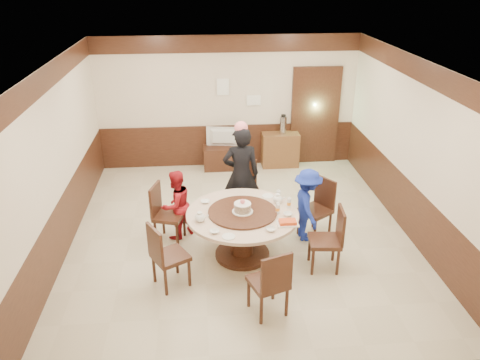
{
  "coord_description": "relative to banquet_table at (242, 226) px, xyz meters",
  "views": [
    {
      "loc": [
        -0.62,
        -6.69,
        4.09
      ],
      "look_at": [
        -0.03,
        -0.27,
        1.1
      ],
      "focal_mm": 35.0,
      "sensor_mm": 36.0,
      "label": 1
    }
  ],
  "objects": [
    {
      "name": "chair_4",
      "position": [
        0.21,
        -1.31,
        -0.23
      ],
      "size": [
        0.56,
        0.57,
        0.97
      ],
      "rotation": [
        0.0,
        0.0,
        6.62
      ],
      "color": "#3A1D12",
      "rests_on": "ground"
    },
    {
      "name": "saucer_far",
      "position": [
        0.45,
        0.5,
        0.22
      ],
      "size": [
        0.18,
        0.18,
        0.01
      ],
      "primitive_type": "cylinder",
      "color": "white",
      "rests_on": "banquet_table"
    },
    {
      "name": "saucer_near",
      "position": [
        -0.25,
        -0.65,
        0.22
      ],
      "size": [
        0.18,
        0.18,
        0.01
      ],
      "primitive_type": "cylinder",
      "color": "white",
      "rests_on": "banquet_table"
    },
    {
      "name": "chair_2",
      "position": [
        -1.14,
        0.55,
        -0.23
      ],
      "size": [
        0.56,
        0.55,
        0.97
      ],
      "rotation": [
        0.0,
        0.0,
        4.42
      ],
      "color": "#3A1D12",
      "rests_on": "ground"
    },
    {
      "name": "person_standing",
      "position": [
        0.09,
        1.15,
        0.32
      ],
      "size": [
        0.62,
        0.41,
        1.7
      ],
      "primitive_type": "imported",
      "rotation": [
        0.0,
        0.0,
        3.14
      ],
      "color": "black",
      "rests_on": "ground"
    },
    {
      "name": "notice_left",
      "position": [
        -0.07,
        3.63,
        1.22
      ],
      "size": [
        0.25,
        0.0,
        0.35
      ],
      "primitive_type": "cube",
      "color": "white",
      "rests_on": "room"
    },
    {
      "name": "chair_5",
      "position": [
        1.18,
        -0.41,
        -0.23
      ],
      "size": [
        0.49,
        0.48,
        0.97
      ],
      "rotation": [
        0.0,
        0.0,
        7.76
      ],
      "color": "#3A1D12",
      "rests_on": "ground"
    },
    {
      "name": "teapot_right",
      "position": [
        0.57,
        0.27,
        0.28
      ],
      "size": [
        0.17,
        0.15,
        0.13
      ],
      "primitive_type": "ellipsoid",
      "color": "white",
      "rests_on": "banquet_table"
    },
    {
      "name": "bowl_3",
      "position": [
        0.65,
        -0.14,
        0.24
      ],
      "size": [
        0.13,
        0.13,
        0.04
      ],
      "primitive_type": "imported",
      "color": "white",
      "rests_on": "banquet_table"
    },
    {
      "name": "side_cabinet",
      "position": [
        1.16,
        3.45,
        -0.16
      ],
      "size": [
        0.8,
        0.4,
        0.75
      ],
      "primitive_type": "cube",
      "color": "brown",
      "rests_on": "ground"
    },
    {
      "name": "thermos",
      "position": [
        1.21,
        3.45,
        0.41
      ],
      "size": [
        0.15,
        0.15,
        0.38
      ],
      "primitive_type": "cylinder",
      "color": "silver",
      "rests_on": "side_cabinet"
    },
    {
      "name": "chair_1",
      "position": [
        0.21,
        1.3,
        -0.23
      ],
      "size": [
        0.48,
        0.49,
        0.97
      ],
      "rotation": [
        0.0,
        0.0,
        3.25
      ],
      "color": "#3A1D12",
      "rests_on": "ground"
    },
    {
      "name": "bottle_2",
      "position": [
        0.59,
        0.36,
        0.3
      ],
      "size": [
        0.06,
        0.06,
        0.16
      ],
      "primitive_type": "cylinder",
      "color": "white",
      "rests_on": "banquet_table"
    },
    {
      "name": "birthday_cake",
      "position": [
        -0.0,
        -0.02,
        0.32
      ],
      "size": [
        0.31,
        0.31,
        0.21
      ],
      "color": "white",
      "rests_on": "banquet_table"
    },
    {
      "name": "person_blue",
      "position": [
        1.07,
        0.42,
        0.07
      ],
      "size": [
        0.49,
        0.8,
        1.21
      ],
      "primitive_type": "imported",
      "rotation": [
        0.0,
        0.0,
        1.62
      ],
      "color": "#182C9E",
      "rests_on": "ground"
    },
    {
      "name": "person_red",
      "position": [
        -1.0,
        0.67,
        0.05
      ],
      "size": [
        0.71,
        0.7,
        1.16
      ],
      "primitive_type": "imported",
      "rotation": [
        0.0,
        0.0,
        3.86
      ],
      "color": "#A9161F",
      "rests_on": "ground"
    },
    {
      "name": "bowl_1",
      "position": [
        0.34,
        -0.54,
        0.24
      ],
      "size": [
        0.14,
        0.14,
        0.04
      ],
      "primitive_type": "imported",
      "color": "white",
      "rests_on": "banquet_table"
    },
    {
      "name": "bottle_0",
      "position": [
        0.51,
        -0.06,
        0.3
      ],
      "size": [
        0.06,
        0.06,
        0.16
      ],
      "primitive_type": "cylinder",
      "color": "white",
      "rests_on": "banquet_table"
    },
    {
      "name": "chair_0",
      "position": [
        1.25,
        0.51,
        -0.23
      ],
      "size": [
        0.61,
        0.61,
        0.97
      ],
      "rotation": [
        0.0,
        0.0,
        2.17
      ],
      "color": "#3A1D12",
      "rests_on": "ground"
    },
    {
      "name": "chair_3",
      "position": [
        -1.07,
        -0.61,
        -0.23
      ],
      "size": [
        0.6,
        0.6,
        0.97
      ],
      "rotation": [
        0.0,
        0.0,
        5.23
      ],
      "color": "#3A1D12",
      "rests_on": "ground"
    },
    {
      "name": "bowl_0",
      "position": [
        -0.54,
        0.38,
        0.23
      ],
      "size": [
        0.14,
        0.14,
        0.03
      ],
      "primitive_type": "imported",
      "color": "white",
      "rests_on": "banquet_table"
    },
    {
      "name": "tv_stand",
      "position": [
        -0.09,
        3.42,
        -0.28
      ],
      "size": [
        0.85,
        0.45,
        0.5
      ],
      "primitive_type": "cube",
      "color": "#3A1D12",
      "rests_on": "ground"
    },
    {
      "name": "banquet_table",
      "position": [
        0.0,
        0.0,
        0.0
      ],
      "size": [
        1.66,
        1.66,
        0.78
      ],
      "color": "#3A1D12",
      "rests_on": "ground"
    },
    {
      "name": "bottle_1",
      "position": [
        0.71,
        0.1,
        0.3
      ],
      "size": [
        0.06,
        0.06,
        0.16
      ],
      "primitive_type": "cylinder",
      "color": "white",
      "rests_on": "banquet_table"
    },
    {
      "name": "bowl_2",
      "position": [
        -0.43,
        -0.52,
        0.23
      ],
      "size": [
        0.13,
        0.13,
        0.03
      ],
      "primitive_type": "imported",
      "color": "white",
      "rests_on": "banquet_table"
    },
    {
      "name": "notice_right",
      "position": [
        0.58,
        3.63,
        0.92
      ],
      "size": [
        0.3,
        0.0,
        0.22
      ],
      "primitive_type": "cube",
      "color": "white",
      "rests_on": "room"
    },
    {
      "name": "television",
      "position": [
        -0.09,
        3.42,
        0.18
      ],
      "size": [
        0.74,
        0.21,
        0.42
      ],
      "primitive_type": "imported",
      "rotation": [
        0.0,
        0.0,
        2.98
      ],
      "color": "gray",
      "rests_on": "tv_stand"
    },
    {
      "name": "shrimp_platter",
      "position": [
        0.6,
        -0.39,
        0.24
      ],
      "size": [
        0.3,
        0.2,
        0.06
      ],
      "color": "white",
      "rests_on": "banquet_table"
    },
    {
      "name": "room",
      "position": [
        0.04,
        0.69,
        0.55
      ],
      "size": [
        6.0,
        6.04,
        2.84
      ],
      "color": "beige",
      "rests_on": "ground"
    },
    {
      "name": "teapot_left",
      "position": [
        -0.63,
        -0.19,
        0.28
      ],
      "size": [
        0.17,
        0.15,
        0.13
      ],
      "primitive_type": "ellipsoid",
      "color": "white",
      "rests_on": "banquet_table"
    }
  ]
}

